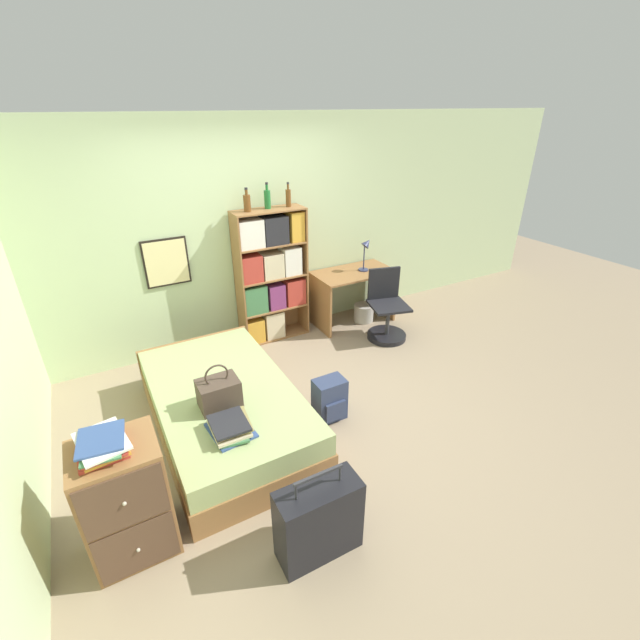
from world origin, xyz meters
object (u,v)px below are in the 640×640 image
object	(u,v)px
bed	(225,407)
bottle_brown	(267,199)
waste_bin	(364,313)
dresser	(126,500)
suitcase	(319,520)
desk_chair	(386,317)
bottle_clear	(288,197)
magazine_pile_on_dresser	(102,445)
backpack	(330,400)
desk	(353,288)
bottle_green	(247,203)
book_stack_on_bed	(230,427)
handbag	(219,393)
bookcase	(270,275)
desk_lamp	(366,248)

from	to	relation	value
bed	bottle_brown	world-z (taller)	bottle_brown
waste_bin	dresser	bearing A→B (deg)	-147.81
suitcase	desk_chair	size ratio (longest dim) A/B	0.80
bottle_clear	desk_chair	xyz separation A→B (m)	(0.96, -0.72, -1.44)
dresser	waste_bin	distance (m)	3.83
magazine_pile_on_dresser	backpack	size ratio (longest dim) A/B	0.90
dresser	desk	distance (m)	3.73
magazine_pile_on_dresser	desk_chair	xyz separation A→B (m)	(3.25, 1.52, -0.63)
bottle_clear	desk_chair	distance (m)	1.88
bottle_green	waste_bin	xyz separation A→B (m)	(1.48, -0.20, -1.59)
book_stack_on_bed	backpack	distance (m)	1.09
bottle_green	bottle_clear	world-z (taller)	bottle_clear
book_stack_on_bed	magazine_pile_on_dresser	bearing A→B (deg)	-162.55
handbag	book_stack_on_bed	xyz separation A→B (m)	(-0.03, -0.35, -0.08)
bed	book_stack_on_bed	world-z (taller)	book_stack_on_bed
book_stack_on_bed	waste_bin	xyz separation A→B (m)	(2.45, 1.77, -0.38)
magazine_pile_on_dresser	waste_bin	world-z (taller)	magazine_pile_on_dresser
dresser	magazine_pile_on_dresser	xyz separation A→B (m)	(-0.04, 0.00, 0.48)
bottle_green	bottle_clear	distance (m)	0.50
handbag	bookcase	xyz separation A→B (m)	(1.16, 1.62, 0.25)
bed	desk	bearing A→B (deg)	29.38
desk_lamp	bottle_brown	bearing A→B (deg)	170.99
bed	magazine_pile_on_dresser	size ratio (longest dim) A/B	5.39
suitcase	desk_chair	distance (m)	3.05
handbag	desk_chair	size ratio (longest dim) A/B	0.46
handbag	bookcase	world-z (taller)	bookcase
desk_chair	backpack	world-z (taller)	desk_chair
bottle_green	book_stack_on_bed	bearing A→B (deg)	-116.27
dresser	suitcase	bearing A→B (deg)	-30.73
book_stack_on_bed	backpack	size ratio (longest dim) A/B	0.94
suitcase	bottle_clear	world-z (taller)	bottle_clear
suitcase	dresser	world-z (taller)	dresser
bookcase	magazine_pile_on_dresser	bearing A→B (deg)	-132.06
magazine_pile_on_dresser	desk_chair	world-z (taller)	magazine_pile_on_dresser
bottle_brown	desk_chair	world-z (taller)	bottle_brown
desk	handbag	bearing A→B (deg)	-146.96
desk	bottle_green	bearing A→B (deg)	173.76
bottle_brown	desk_lamp	world-z (taller)	bottle_brown
bottle_clear	desk	distance (m)	1.49
desk_chair	dresser	bearing A→B (deg)	-154.62
handbag	bottle_brown	bearing A→B (deg)	54.16
handbag	bookcase	size ratio (longest dim) A/B	0.25
bookcase	desk_chair	size ratio (longest dim) A/B	1.85
bed	desk_chair	distance (m)	2.41
desk_chair	waste_bin	world-z (taller)	desk_chair
backpack	bed	bearing A→B (deg)	158.34
dresser	waste_bin	bearing A→B (deg)	32.19
magazine_pile_on_dresser	handbag	bearing A→B (deg)	35.66
magazine_pile_on_dresser	desk_lamp	distance (m)	3.88
dresser	desk_lamp	bearing A→B (deg)	32.55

